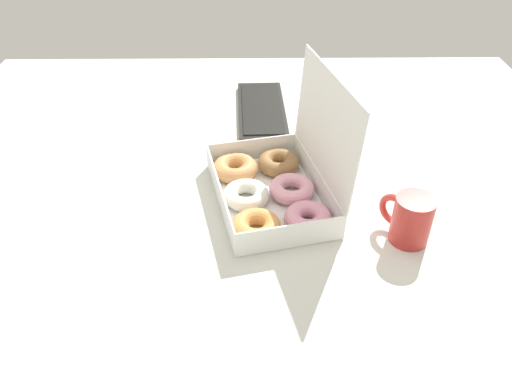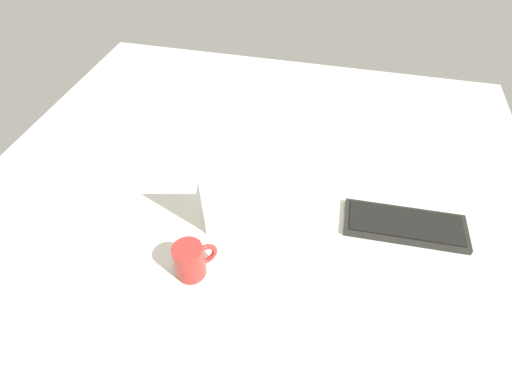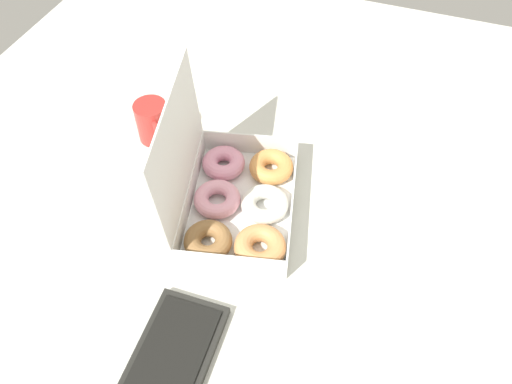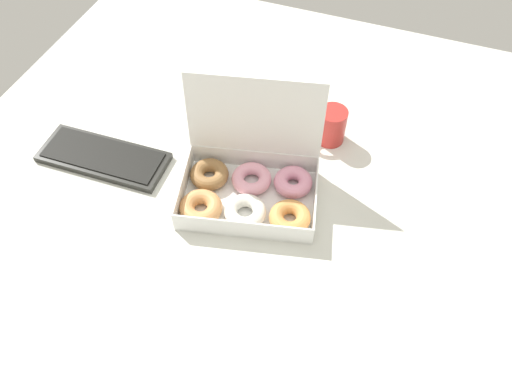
# 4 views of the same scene
# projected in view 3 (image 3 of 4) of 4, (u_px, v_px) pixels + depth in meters

# --- Properties ---
(ground_plane) EXTENTS (1.80, 1.80, 0.02)m
(ground_plane) POSITION_uv_depth(u_px,v_px,m) (262.00, 196.00, 1.14)
(ground_plane) COLOR silver
(donut_box) EXTENTS (0.39, 0.32, 0.29)m
(donut_box) POSITION_uv_depth(u_px,v_px,m) (236.00, 198.00, 1.08)
(donut_box) COLOR white
(donut_box) RESTS_ON ground_plane
(coffee_mug) EXTENTS (0.10, 0.10, 0.10)m
(coffee_mug) POSITION_uv_depth(u_px,v_px,m) (153.00, 122.00, 1.21)
(coffee_mug) COLOR #B22D28
(coffee_mug) RESTS_ON ground_plane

